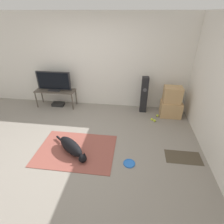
# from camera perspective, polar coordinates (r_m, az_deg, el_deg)

# --- Properties ---
(ground_plane) EXTENTS (12.00, 12.00, 0.00)m
(ground_plane) POSITION_cam_1_polar(r_m,az_deg,el_deg) (3.84, -10.72, -11.46)
(ground_plane) COLOR gray
(wall_back) EXTENTS (8.00, 0.06, 2.55)m
(wall_back) POSITION_cam_1_polar(r_m,az_deg,el_deg) (5.08, -5.03, 15.73)
(wall_back) COLOR silver
(wall_back) RESTS_ON ground_plane
(area_rug) EXTENTS (1.59, 1.15, 0.01)m
(area_rug) POSITION_cam_1_polar(r_m,az_deg,el_deg) (3.80, -11.60, -12.07)
(area_rug) COLOR #934C42
(area_rug) RESTS_ON ground_plane
(dog) EXTENTS (0.86, 0.70, 0.28)m
(dog) POSITION_cam_1_polar(r_m,az_deg,el_deg) (3.67, -13.03, -11.11)
(dog) COLOR black
(dog) RESTS_ON area_rug
(frisbee) EXTENTS (0.23, 0.23, 0.03)m
(frisbee) POSITION_cam_1_polar(r_m,az_deg,el_deg) (3.47, 5.65, -16.33)
(frisbee) COLOR blue
(frisbee) RESTS_ON ground_plane
(cardboard_box_lower) EXTENTS (0.55, 0.39, 0.42)m
(cardboard_box_lower) POSITION_cam_1_polar(r_m,az_deg,el_deg) (5.02, 18.60, 0.95)
(cardboard_box_lower) COLOR tan
(cardboard_box_lower) RESTS_ON ground_plane
(cardboard_box_upper) EXTENTS (0.46, 0.32, 0.43)m
(cardboard_box_upper) POSITION_cam_1_polar(r_m,az_deg,el_deg) (4.84, 19.19, 5.37)
(cardboard_box_upper) COLOR tan
(cardboard_box_upper) RESTS_ON cardboard_box_lower
(floor_speaker) EXTENTS (0.19, 0.19, 1.02)m
(floor_speaker) POSITION_cam_1_polar(r_m,az_deg,el_deg) (4.95, 10.45, 5.56)
(floor_speaker) COLOR black
(floor_speaker) RESTS_ON ground_plane
(tv_stand) EXTENTS (1.16, 0.41, 0.51)m
(tv_stand) POSITION_cam_1_polar(r_m,az_deg,el_deg) (5.45, -17.96, 6.16)
(tv_stand) COLOR brown
(tv_stand) RESTS_ON ground_plane
(tv) EXTENTS (0.99, 0.20, 0.56)m
(tv) POSITION_cam_1_polar(r_m,az_deg,el_deg) (5.33, -18.51, 9.47)
(tv) COLOR #232326
(tv) RESTS_ON tv_stand
(tennis_ball_by_boxes) EXTENTS (0.07, 0.07, 0.07)m
(tennis_ball_by_boxes) POSITION_cam_1_polar(r_m,az_deg,el_deg) (4.76, 12.90, -2.31)
(tennis_ball_by_boxes) COLOR #C6E033
(tennis_ball_by_boxes) RESTS_ON ground_plane
(tennis_ball_near_speaker) EXTENTS (0.07, 0.07, 0.07)m
(tennis_ball_near_speaker) POSITION_cam_1_polar(r_m,az_deg,el_deg) (4.96, 14.58, -1.12)
(tennis_ball_near_speaker) COLOR #C6E033
(tennis_ball_near_speaker) RESTS_ON ground_plane
(tennis_ball_loose_on_carpet) EXTENTS (0.07, 0.07, 0.07)m
(tennis_ball_loose_on_carpet) POSITION_cam_1_polar(r_m,az_deg,el_deg) (4.72, 13.73, -2.73)
(tennis_ball_loose_on_carpet) COLOR #C6E033
(tennis_ball_loose_on_carpet) RESTS_ON ground_plane
(game_console) EXTENTS (0.35, 0.22, 0.09)m
(game_console) POSITION_cam_1_polar(r_m,az_deg,el_deg) (5.62, -17.14, 2.47)
(game_console) COLOR black
(game_console) RESTS_ON ground_plane
(door_mat) EXTENTS (0.70, 0.38, 0.01)m
(door_mat) POSITION_cam_1_polar(r_m,az_deg,el_deg) (3.85, 22.22, -13.48)
(door_mat) COLOR #4C4233
(door_mat) RESTS_ON ground_plane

